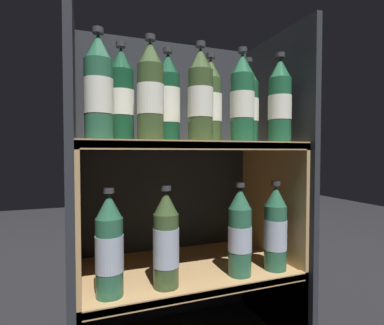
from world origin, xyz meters
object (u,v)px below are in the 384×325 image
at_px(bottle_upper_back_2, 210,103).
at_px(bottle_lower_front_1, 166,242).
at_px(bottle_upper_back_1, 168,101).
at_px(bottle_upper_front_3, 242,100).
at_px(bottle_upper_front_0, 99,90).
at_px(bottle_lower_front_0, 109,248).
at_px(bottle_lower_front_2, 240,233).
at_px(bottle_upper_back_3, 248,105).
at_px(bottle_upper_front_2, 200,97).
at_px(bottle_upper_front_4, 280,103).
at_px(bottle_lower_front_3, 275,230).
at_px(bottle_upper_front_1, 150,94).
at_px(bottle_upper_back_0, 121,97).

height_order(bottle_upper_back_2, bottle_lower_front_1, bottle_upper_back_2).
height_order(bottle_upper_back_1, bottle_upper_back_2, same).
bearing_deg(bottle_upper_front_3, bottle_upper_back_1, 158.75).
height_order(bottle_upper_front_0, bottle_lower_front_0, bottle_upper_front_0).
relative_size(bottle_upper_front_3, bottle_lower_front_2, 1.00).
relative_size(bottle_upper_front_0, bottle_upper_back_3, 1.00).
bearing_deg(bottle_lower_front_1, bottle_upper_front_2, 0.00).
xyz_separation_m(bottle_upper_front_3, bottle_lower_front_1, (-0.23, 0.00, -0.40)).
height_order(bottle_upper_front_2, bottle_lower_front_2, bottle_upper_front_2).
bearing_deg(bottle_lower_front_2, bottle_upper_front_0, 180.00).
bearing_deg(bottle_lower_front_0, bottle_upper_back_3, 10.02).
distance_m(bottle_upper_front_3, bottle_upper_front_4, 0.13).
bearing_deg(bottle_upper_back_3, bottle_lower_front_0, -169.98).
xyz_separation_m(bottle_upper_front_3, bottle_upper_back_1, (-0.21, 0.08, -0.00)).
distance_m(bottle_upper_back_3, bottle_lower_front_0, 0.61).
bearing_deg(bottle_lower_front_1, bottle_upper_back_1, 69.69).
height_order(bottle_upper_front_3, bottle_lower_front_0, bottle_upper_front_3).
bearing_deg(bottle_upper_front_0, bottle_upper_front_4, 0.00).
height_order(bottle_upper_front_3, bottle_lower_front_3, bottle_upper_front_3).
distance_m(bottle_upper_front_1, bottle_upper_back_2, 0.22).
relative_size(bottle_upper_front_3, bottle_upper_back_1, 1.00).
distance_m(bottle_upper_front_2, bottle_lower_front_0, 0.47).
bearing_deg(bottle_upper_back_0, bottle_upper_front_2, -21.04).
height_order(bottle_upper_front_1, bottle_lower_front_1, bottle_upper_front_1).
relative_size(bottle_upper_back_2, bottle_lower_front_3, 1.00).
xyz_separation_m(bottle_upper_back_2, bottle_lower_front_1, (-0.17, -0.08, -0.40)).
height_order(bottle_lower_front_0, bottle_lower_front_1, same).
relative_size(bottle_upper_front_2, bottle_upper_front_4, 1.00).
height_order(bottle_upper_back_1, bottle_upper_back_3, same).
xyz_separation_m(bottle_upper_back_1, bottle_lower_front_0, (-0.18, -0.08, -0.40)).
height_order(bottle_upper_back_3, bottle_lower_front_1, bottle_upper_back_3).
distance_m(bottle_upper_front_2, bottle_lower_front_3, 0.47).
xyz_separation_m(bottle_upper_front_2, bottle_upper_front_4, (0.27, 0.00, 0.00)).
xyz_separation_m(bottle_upper_front_3, bottle_upper_back_0, (-0.34, 0.08, 0.00)).
relative_size(bottle_upper_front_2, bottle_upper_back_3, 1.00).
relative_size(bottle_upper_front_1, bottle_upper_front_2, 1.00).
bearing_deg(bottle_upper_front_2, bottle_upper_front_3, 0.00).
bearing_deg(bottle_upper_back_2, bottle_lower_front_0, -165.90).
distance_m(bottle_upper_back_1, bottle_upper_back_3, 0.27).
bearing_deg(bottle_upper_front_1, bottle_lower_front_3, 0.00).
height_order(bottle_upper_front_3, bottle_lower_front_1, bottle_upper_front_3).
height_order(bottle_lower_front_1, bottle_lower_front_3, same).
relative_size(bottle_upper_front_4, bottle_lower_front_1, 1.00).
bearing_deg(bottle_lower_front_3, bottle_upper_front_1, 180.00).
distance_m(bottle_upper_front_1, bottle_upper_back_3, 0.35).
xyz_separation_m(bottle_upper_front_2, bottle_lower_front_0, (-0.25, 0.00, -0.40)).
distance_m(bottle_upper_front_0, bottle_lower_front_3, 0.66).
distance_m(bottle_upper_front_3, bottle_upper_back_3, 0.10).
bearing_deg(bottle_upper_back_3, bottle_lower_front_2, -132.17).
bearing_deg(bottle_upper_back_0, bottle_upper_front_1, -50.59).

